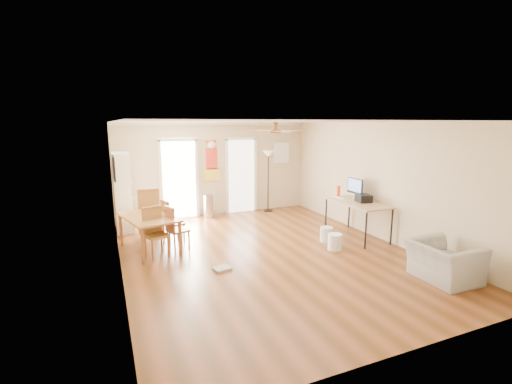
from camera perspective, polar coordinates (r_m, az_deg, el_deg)
name	(u,v)px	position (r m, az deg, el deg)	size (l,w,h in m)	color
floor	(268,253)	(7.33, 1.86, -9.69)	(7.00, 7.00, 0.00)	brown
ceiling	(269,122)	(6.86, 2.00, 11.09)	(5.50, 7.00, 0.00)	silver
wall_back	(216,169)	(10.22, -6.39, 3.64)	(5.50, 0.04, 2.60)	beige
wall_front	(407,245)	(4.17, 22.83, -7.75)	(5.50, 0.04, 2.60)	beige
wall_left	(117,202)	(6.35, -21.21, -1.44)	(0.04, 7.00, 2.60)	beige
wall_right	(380,181)	(8.50, 19.00, 1.66)	(0.04, 7.00, 2.60)	beige
crown_molding	(268,124)	(6.86, 2.00, 10.76)	(5.50, 7.00, 0.08)	white
kitchen_doorway	(179,180)	(9.99, -12.11, 1.86)	(0.90, 0.10, 2.10)	white
bathroom_doorway	(241,176)	(10.48, -2.40, 2.50)	(0.80, 0.10, 2.10)	white
wall_decal	(212,160)	(10.14, -7.06, 4.99)	(0.46, 0.03, 1.10)	red
ac_grille	(281,153)	(10.91, 4.04, 6.25)	(0.50, 0.04, 0.60)	white
framed_poster	(114,168)	(7.67, -21.62, 3.57)	(0.04, 0.66, 0.48)	black
ceiling_fan	(275,131)	(6.59, 3.11, 9.62)	(1.24, 1.24, 0.20)	#593819
bookshelf	(122,192)	(9.20, -20.42, 0.00)	(0.38, 0.85, 1.90)	white
dining_table	(149,233)	(7.71, -16.57, -6.27)	(0.86, 1.44, 0.72)	#AD6E37
dining_chair_right_a	(173,221)	(8.06, -12.99, -4.52)	(0.39, 0.39, 0.95)	#995C31
dining_chair_right_b	(178,228)	(7.57, -12.30, -5.58)	(0.38, 0.38, 0.92)	brown
dining_chair_near	(156,233)	(7.26, -15.52, -6.26)	(0.40, 0.40, 0.97)	#AD7D37
dining_chair_far	(148,212)	(8.64, -16.74, -3.06)	(0.46, 0.46, 1.12)	#9F6433
trash_can	(209,206)	(10.00, -7.45, -2.25)	(0.29, 0.29, 0.64)	#ACACAF
torchiere_lamp	(268,181)	(10.54, 1.94, 1.70)	(0.34, 0.34, 1.79)	black
computer_desk	(357,220)	(8.53, 15.69, -4.24)	(0.76, 1.53, 0.82)	tan
imac	(355,189)	(8.72, 15.41, 0.51)	(0.07, 0.53, 0.49)	black
keyboard	(338,197)	(8.80, 12.92, -0.85)	(0.13, 0.39, 0.01)	white
printer	(364,198)	(8.47, 16.69, -0.94)	(0.29, 0.33, 0.17)	black
orange_bottle	(338,191)	(8.96, 12.91, 0.17)	(0.09, 0.09, 0.27)	#F44615
wastebasket_a	(326,234)	(8.13, 11.11, -6.60)	(0.28, 0.28, 0.32)	silver
wastebasket_b	(335,242)	(7.65, 12.41, -7.73)	(0.29, 0.29, 0.33)	white
floor_cloth	(222,269)	(6.57, -5.43, -12.01)	(0.30, 0.23, 0.04)	#969792
armchair	(444,262)	(6.79, 27.61, -9.77)	(0.99, 0.86, 0.64)	#979692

